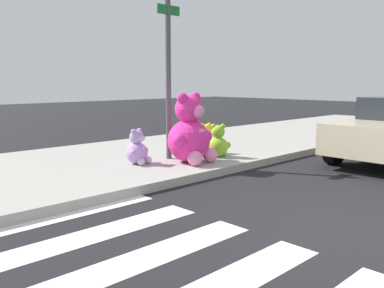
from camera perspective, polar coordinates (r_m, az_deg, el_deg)
ground_plane at (r=5.12m, az=21.70°, el=-11.61°), size 60.00×60.00×0.00m
sidewalk at (r=8.55m, az=-11.82°, el=-2.60°), size 28.00×4.40×0.15m
sign_pole at (r=8.33m, az=-3.30°, el=9.55°), size 0.56×0.11×3.20m
plush_pink_large at (r=7.99m, az=-0.21°, el=1.32°), size 1.05×0.94×1.36m
plush_lavender at (r=7.93m, az=-7.54°, el=-0.80°), size 0.51×0.49×0.68m
plush_lime at (r=8.62m, az=3.63°, el=0.06°), size 0.50×0.50×0.70m
plush_yellow at (r=9.10m, az=1.80°, el=0.44°), size 0.50×0.47×0.66m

